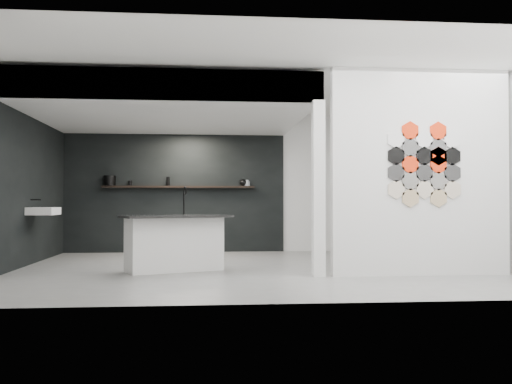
% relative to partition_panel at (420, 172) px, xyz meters
% --- Properties ---
extents(floor, '(7.00, 6.00, 0.01)m').
position_rel_partition_panel_xyz_m(floor, '(-2.23, 1.00, -1.40)').
color(floor, slate).
extents(partition_panel, '(2.45, 0.15, 2.80)m').
position_rel_partition_panel_xyz_m(partition_panel, '(0.00, 0.00, 0.00)').
color(partition_panel, silver).
rests_on(partition_panel, floor).
extents(bay_clad_back, '(4.40, 0.04, 2.35)m').
position_rel_partition_panel_xyz_m(bay_clad_back, '(-3.52, 3.97, -0.22)').
color(bay_clad_back, black).
rests_on(bay_clad_back, floor).
extents(bay_clad_left, '(0.04, 4.00, 2.35)m').
position_rel_partition_panel_xyz_m(bay_clad_left, '(-5.70, 2.00, -0.22)').
color(bay_clad_left, black).
rests_on(bay_clad_left, floor).
extents(bulkhead, '(4.40, 4.00, 0.40)m').
position_rel_partition_panel_xyz_m(bulkhead, '(-3.52, 2.00, 1.15)').
color(bulkhead, silver).
rests_on(bulkhead, corner_column).
extents(corner_column, '(0.16, 0.16, 2.35)m').
position_rel_partition_panel_xyz_m(corner_column, '(-1.41, 0.00, -0.22)').
color(corner_column, silver).
rests_on(corner_column, floor).
extents(fascia_beam, '(4.40, 0.16, 0.40)m').
position_rel_partition_panel_xyz_m(fascia_beam, '(-3.52, 0.08, 1.15)').
color(fascia_beam, silver).
rests_on(fascia_beam, corner_column).
extents(wall_basin, '(0.40, 0.60, 0.12)m').
position_rel_partition_panel_xyz_m(wall_basin, '(-5.46, 1.80, -0.55)').
color(wall_basin, silver).
rests_on(wall_basin, bay_clad_left).
extents(display_shelf, '(3.00, 0.15, 0.04)m').
position_rel_partition_panel_xyz_m(display_shelf, '(-3.43, 3.87, -0.10)').
color(display_shelf, black).
rests_on(display_shelf, bay_clad_back).
extents(kitchen_island, '(1.67, 1.20, 1.23)m').
position_rel_partition_panel_xyz_m(kitchen_island, '(-3.35, 0.78, -0.99)').
color(kitchen_island, silver).
rests_on(kitchen_island, floor).
extents(stockpot, '(0.30, 0.30, 0.19)m').
position_rel_partition_panel_xyz_m(stockpot, '(-4.78, 3.87, 0.02)').
color(stockpot, black).
rests_on(stockpot, display_shelf).
extents(kettle, '(0.20, 0.20, 0.14)m').
position_rel_partition_panel_xyz_m(kettle, '(-2.15, 3.87, -0.01)').
color(kettle, black).
rests_on(kettle, display_shelf).
extents(glass_bowl, '(0.16, 0.16, 0.09)m').
position_rel_partition_panel_xyz_m(glass_bowl, '(-2.08, 3.87, -0.04)').
color(glass_bowl, gray).
rests_on(glass_bowl, display_shelf).
extents(glass_vase, '(0.10, 0.10, 0.12)m').
position_rel_partition_panel_xyz_m(glass_vase, '(-2.08, 3.87, -0.02)').
color(glass_vase, gray).
rests_on(glass_vase, display_shelf).
extents(bottle_dark, '(0.07, 0.07, 0.17)m').
position_rel_partition_panel_xyz_m(bottle_dark, '(-3.64, 3.87, 0.01)').
color(bottle_dark, black).
rests_on(bottle_dark, display_shelf).
extents(utensil_cup, '(0.09, 0.09, 0.10)m').
position_rel_partition_panel_xyz_m(utensil_cup, '(-4.38, 3.87, -0.03)').
color(utensil_cup, black).
rests_on(utensil_cup, display_shelf).
extents(hex_tile_cluster, '(1.04, 0.02, 1.16)m').
position_rel_partition_panel_xyz_m(hex_tile_cluster, '(0.03, -0.09, 0.10)').
color(hex_tile_cluster, beige).
rests_on(hex_tile_cluster, partition_panel).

